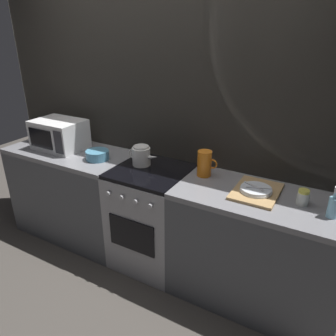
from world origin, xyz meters
name	(u,v)px	position (x,y,z in m)	size (l,w,h in m)	color
ground_plane	(153,259)	(0.00, 0.00, 0.00)	(8.00, 8.00, 0.00)	#47423D
back_wall	(170,124)	(0.00, 0.32, 1.20)	(3.60, 0.05, 2.40)	#A39989
counter_left	(75,193)	(-0.90, 0.00, 0.45)	(1.20, 0.60, 0.90)	#515459
stove_unit	(152,217)	(0.00, 0.00, 0.45)	(0.60, 0.63, 0.90)	#9E9EA3
counter_right	(255,250)	(0.90, 0.00, 0.45)	(1.20, 0.60, 0.90)	#515459
microwave	(59,134)	(-1.01, 0.01, 1.04)	(0.46, 0.35, 0.27)	white
kettle	(141,156)	(-0.12, 0.05, 0.98)	(0.28, 0.15, 0.17)	white
mixing_bowl	(97,155)	(-0.52, -0.04, 0.94)	(0.20, 0.20, 0.08)	teal
pitcher	(205,163)	(0.42, 0.11, 1.00)	(0.16, 0.11, 0.20)	orange
dish_pile	(256,191)	(0.85, 0.02, 0.92)	(0.30, 0.40, 0.06)	tan
spice_jar	(303,197)	(1.15, 0.02, 0.95)	(0.08, 0.08, 0.10)	silver
spray_bottle	(334,206)	(1.34, -0.05, 0.98)	(0.08, 0.06, 0.20)	#8CCCE5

